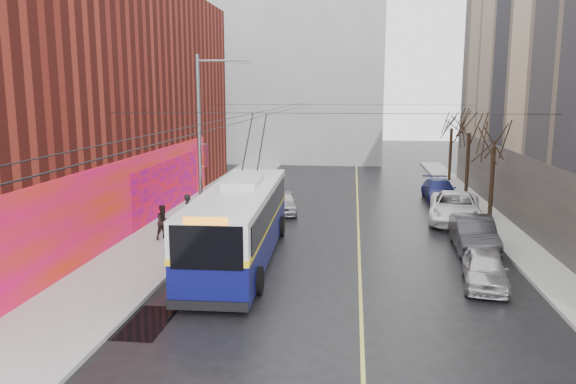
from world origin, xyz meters
name	(u,v)px	position (x,y,z in m)	size (l,w,h in m)	color
ground	(313,326)	(0.00, 0.00, 0.00)	(140.00, 140.00, 0.00)	black
sidewalk_left	(181,227)	(-8.00, 12.00, 0.07)	(4.00, 60.00, 0.15)	gray
sidewalk_right	(508,236)	(9.00, 12.00, 0.07)	(2.00, 60.00, 0.15)	gray
lane_line	(358,224)	(1.50, 14.00, 0.00)	(0.12, 50.00, 0.01)	#BFB74C
building_left	(51,96)	(-15.99, 13.99, 6.99)	(12.11, 36.00, 14.00)	#5E1912
building_far	(288,76)	(-6.00, 44.99, 9.02)	(20.50, 12.10, 18.00)	gray
streetlight_pole	(203,142)	(-6.14, 10.00, 4.85)	(2.65, 0.60, 9.00)	slate
catenary_wires	(288,110)	(-2.54, 14.77, 6.25)	(18.00, 60.00, 0.22)	black
tree_near	(495,133)	(9.00, 16.00, 4.98)	(3.20, 3.20, 6.40)	black
tree_mid	(470,122)	(9.00, 23.00, 5.25)	(3.20, 3.20, 6.68)	black
tree_far	(452,119)	(9.00, 30.00, 5.14)	(3.20, 3.20, 6.57)	black
puddle	(136,322)	(-5.63, -0.36, 0.00)	(2.07, 2.80, 0.01)	black
pigeons_flying	(262,98)	(-3.19, 10.09, 6.97)	(3.14, 0.75, 2.30)	slate
trolleybus	(240,222)	(-3.67, 6.71, 1.70)	(3.31, 12.99, 6.11)	#0A0B4D
parked_car_a	(485,269)	(6.15, 4.44, 0.67)	(1.57, 3.91, 1.33)	#AEAEB3
parked_car_b	(474,234)	(6.74, 9.36, 0.79)	(1.68, 4.82, 1.59)	#29292C
parked_car_c	(455,207)	(6.91, 15.26, 0.83)	(2.76, 5.98, 1.66)	white
parked_car_d	(440,190)	(7.00, 21.68, 0.71)	(2.00, 4.91, 1.43)	navy
following_car	(283,202)	(-3.01, 16.52, 0.67)	(1.58, 3.92, 1.33)	#B1B2B6
pedestrian_a	(189,213)	(-7.22, 10.93, 1.11)	(0.70, 0.46, 1.92)	black
pedestrian_b	(164,222)	(-7.95, 9.16, 1.00)	(0.83, 0.64, 1.70)	black
pedestrian_c	(198,216)	(-6.69, 10.75, 0.96)	(1.05, 0.60, 1.63)	black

